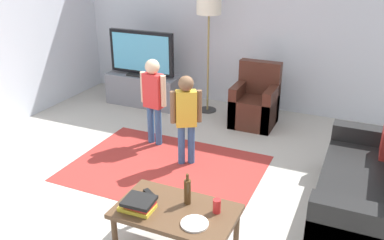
{
  "coord_description": "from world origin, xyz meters",
  "views": [
    {
      "loc": [
        1.7,
        -3.21,
        2.42
      ],
      "look_at": [
        0.0,
        0.6,
        0.65
      ],
      "focal_mm": 38.56,
      "sensor_mm": 36.0,
      "label": 1
    }
  ],
  "objects_px": {
    "armchair": "(255,104)",
    "tv": "(141,54)",
    "floor_lamp": "(209,11)",
    "couch": "(373,191)",
    "coffee_table": "(176,214)",
    "tv_stand": "(144,90)",
    "bottle": "(188,191)",
    "plate": "(195,224)",
    "soda_can": "(217,206)",
    "book_stack": "(139,204)",
    "child_near_tv": "(153,94)",
    "tv_remote": "(150,194)",
    "child_center": "(186,112)"
  },
  "relations": [
    {
      "from": "tv",
      "to": "child_near_tv",
      "type": "relative_size",
      "value": 0.97
    },
    {
      "from": "coffee_table",
      "to": "armchair",
      "type": "bearing_deg",
      "value": 93.06
    },
    {
      "from": "tv",
      "to": "floor_lamp",
      "type": "relative_size",
      "value": 0.62
    },
    {
      "from": "armchair",
      "to": "tv",
      "type": "bearing_deg",
      "value": 179.44
    },
    {
      "from": "child_near_tv",
      "to": "coffee_table",
      "type": "height_order",
      "value": "child_near_tv"
    },
    {
      "from": "floor_lamp",
      "to": "bottle",
      "type": "relative_size",
      "value": 6.32
    },
    {
      "from": "floor_lamp",
      "to": "soda_can",
      "type": "distance_m",
      "value": 3.46
    },
    {
      "from": "armchair",
      "to": "floor_lamp",
      "type": "height_order",
      "value": "floor_lamp"
    },
    {
      "from": "armchair",
      "to": "coffee_table",
      "type": "relative_size",
      "value": 0.9
    },
    {
      "from": "child_near_tv",
      "to": "soda_can",
      "type": "bearing_deg",
      "value": -48.01
    },
    {
      "from": "book_stack",
      "to": "couch",
      "type": "bearing_deg",
      "value": 36.57
    },
    {
      "from": "tv",
      "to": "soda_can",
      "type": "height_order",
      "value": "tv"
    },
    {
      "from": "armchair",
      "to": "floor_lamp",
      "type": "relative_size",
      "value": 0.51
    },
    {
      "from": "coffee_table",
      "to": "tv_remote",
      "type": "bearing_deg",
      "value": 161.57
    },
    {
      "from": "couch",
      "to": "bottle",
      "type": "xyz_separation_m",
      "value": [
        -1.44,
        -1.07,
        0.25
      ]
    },
    {
      "from": "bottle",
      "to": "child_center",
      "type": "bearing_deg",
      "value": 115.18
    },
    {
      "from": "book_stack",
      "to": "coffee_table",
      "type": "bearing_deg",
      "value": 23.48
    },
    {
      "from": "couch",
      "to": "coffee_table",
      "type": "xyz_separation_m",
      "value": [
        -1.49,
        -1.19,
        0.08
      ]
    },
    {
      "from": "child_near_tv",
      "to": "plate",
      "type": "bearing_deg",
      "value": -53.43
    },
    {
      "from": "bottle",
      "to": "soda_can",
      "type": "distance_m",
      "value": 0.28
    },
    {
      "from": "tv_stand",
      "to": "tv",
      "type": "xyz_separation_m",
      "value": [
        -0.0,
        -0.02,
        0.6
      ]
    },
    {
      "from": "tv_stand",
      "to": "book_stack",
      "type": "relative_size",
      "value": 4.17
    },
    {
      "from": "floor_lamp",
      "to": "tv_remote",
      "type": "xyz_separation_m",
      "value": [
        0.68,
        -3.03,
        -1.11
      ]
    },
    {
      "from": "couch",
      "to": "child_center",
      "type": "bearing_deg",
      "value": 173.06
    },
    {
      "from": "armchair",
      "to": "floor_lamp",
      "type": "bearing_deg",
      "value": 166.92
    },
    {
      "from": "tv",
      "to": "bottle",
      "type": "relative_size",
      "value": 3.91
    },
    {
      "from": "armchair",
      "to": "child_near_tv",
      "type": "distance_m",
      "value": 1.6
    },
    {
      "from": "coffee_table",
      "to": "child_near_tv",
      "type": "bearing_deg",
      "value": 123.71
    },
    {
      "from": "tv",
      "to": "armchair",
      "type": "xyz_separation_m",
      "value": [
        1.88,
        -0.02,
        -0.55
      ]
    },
    {
      "from": "floor_lamp",
      "to": "tv",
      "type": "bearing_deg",
      "value": -170.75
    },
    {
      "from": "child_near_tv",
      "to": "coffee_table",
      "type": "relative_size",
      "value": 1.14
    },
    {
      "from": "floor_lamp",
      "to": "bottle",
      "type": "height_order",
      "value": "floor_lamp"
    },
    {
      "from": "soda_can",
      "to": "tv",
      "type": "bearing_deg",
      "value": 129.6
    },
    {
      "from": "armchair",
      "to": "child_center",
      "type": "xyz_separation_m",
      "value": [
        -0.41,
        -1.5,
        0.36
      ]
    },
    {
      "from": "floor_lamp",
      "to": "coffee_table",
      "type": "distance_m",
      "value": 3.48
    },
    {
      "from": "couch",
      "to": "child_near_tv",
      "type": "height_order",
      "value": "child_near_tv"
    },
    {
      "from": "bottle",
      "to": "plate",
      "type": "relative_size",
      "value": 1.28
    },
    {
      "from": "tv_stand",
      "to": "tv",
      "type": "distance_m",
      "value": 0.6
    },
    {
      "from": "tv",
      "to": "couch",
      "type": "bearing_deg",
      "value": -26.58
    },
    {
      "from": "tv",
      "to": "coffee_table",
      "type": "bearing_deg",
      "value": -55.36
    },
    {
      "from": "child_center",
      "to": "soda_can",
      "type": "relative_size",
      "value": 9.1
    },
    {
      "from": "floor_lamp",
      "to": "soda_can",
      "type": "xyz_separation_m",
      "value": [
        1.3,
        -3.03,
        -1.06
      ]
    },
    {
      "from": "tv",
      "to": "armchair",
      "type": "bearing_deg",
      "value": -0.56
    },
    {
      "from": "tv_stand",
      "to": "soda_can",
      "type": "xyz_separation_m",
      "value": [
        2.36,
        -2.87,
        0.24
      ]
    },
    {
      "from": "couch",
      "to": "armchair",
      "type": "distance_m",
      "value": 2.4
    },
    {
      "from": "tv_remote",
      "to": "soda_can",
      "type": "distance_m",
      "value": 0.62
    },
    {
      "from": "coffee_table",
      "to": "tv_stand",
      "type": "bearing_deg",
      "value": 124.45
    },
    {
      "from": "bottle",
      "to": "plate",
      "type": "bearing_deg",
      "value": -54.65
    },
    {
      "from": "tv",
      "to": "plate",
      "type": "relative_size",
      "value": 5.0
    },
    {
      "from": "armchair",
      "to": "tv_remote",
      "type": "relative_size",
      "value": 5.29
    }
  ]
}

